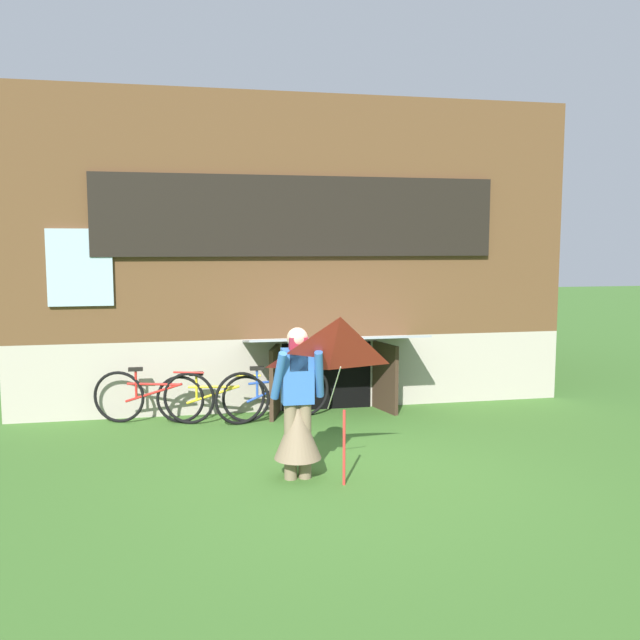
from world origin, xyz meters
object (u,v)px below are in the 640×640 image
(bicycle_blue, at_px, (274,394))
(bicycle_yellow, at_px, (213,398))
(person, at_px, (298,416))
(bicycle_red, at_px, (154,396))
(kite, at_px, (340,362))

(bicycle_blue, bearing_deg, bicycle_yellow, 161.58)
(person, xyz_separation_m, bicycle_red, (-1.65, 2.69, -0.31))
(person, relative_size, kite, 0.97)
(kite, xyz_separation_m, bicycle_yellow, (-1.16, 3.12, -1.02))
(bicycle_blue, xyz_separation_m, bicycle_red, (-1.71, 0.17, -0.00))
(bicycle_blue, bearing_deg, person, -106.92)
(person, bearing_deg, bicycle_yellow, 99.67)
(person, relative_size, bicycle_red, 0.97)
(person, bearing_deg, bicycle_blue, 80.63)
(bicycle_yellow, distance_m, bicycle_red, 0.84)
(person, relative_size, bicycle_blue, 0.96)
(bicycle_red, bearing_deg, person, -42.57)
(bicycle_red, bearing_deg, bicycle_blue, 10.12)
(bicycle_blue, height_order, bicycle_yellow, bicycle_blue)
(bicycle_yellow, bearing_deg, bicycle_red, -178.88)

